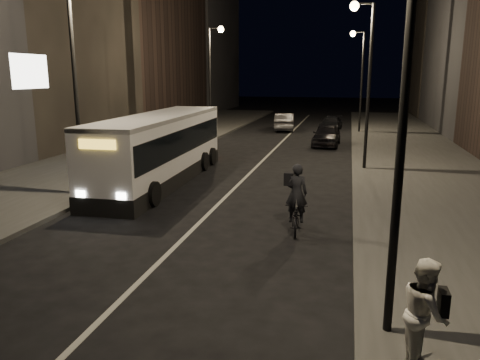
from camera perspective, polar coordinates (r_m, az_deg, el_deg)
The scene contains 15 objects.
ground at distance 14.12m, azimuth -7.30°, elevation -7.47°, with size 180.00×180.00×0.00m, color black.
sidewalk_right at distance 27.09m, azimuth 20.90°, elevation 1.77°, with size 7.00×70.00×0.16m, color #343432.
sidewalk_left at distance 29.89m, azimuth -13.37°, elevation 3.24°, with size 7.00×70.00×0.16m, color #343432.
building_row_left at distance 46.24m, azimuth -14.58°, elevation 20.03°, with size 8.00×61.00×22.00m, color black.
streetlight_right_near at distance 8.43m, azimuth 18.03°, elevation 15.57°, with size 1.20×0.44×8.12m.
streetlight_right_mid at distance 24.41m, azimuth 14.95°, elevation 13.54°, with size 1.20×0.44×8.12m.
streetlight_right_far at distance 40.40m, azimuth 14.32°, elevation 13.12°, with size 1.20×0.44×8.12m.
streetlight_left_near at distance 19.22m, azimuth -18.96°, elevation 13.61°, with size 1.20×0.44×8.12m.
streetlight_left_far at distance 35.83m, azimuth -3.31°, elevation 13.57°, with size 1.20×0.44×8.12m.
city_bus at distance 21.66m, azimuth -9.66°, elevation 4.15°, with size 2.89×11.49×3.08m.
cyclist_on_bicycle at distance 14.72m, azimuth 6.89°, elevation -3.58°, with size 0.85×1.98×2.22m.
pedestrian_woman at distance 8.41m, azimuth 21.60°, elevation -14.83°, with size 0.91×0.71×1.86m, color white.
car_near at distance 33.05m, azimuth 10.50°, elevation 5.42°, with size 1.76×4.38×1.49m, color black.
car_mid at distance 41.61m, azimuth 5.42°, elevation 7.08°, with size 1.61×4.60×1.52m, color #353538.
car_far at distance 42.53m, azimuth 11.05°, elevation 6.78°, with size 1.63×4.00×1.16m, color black.
Camera 1 is at (4.69, -12.39, 4.86)m, focal length 35.00 mm.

